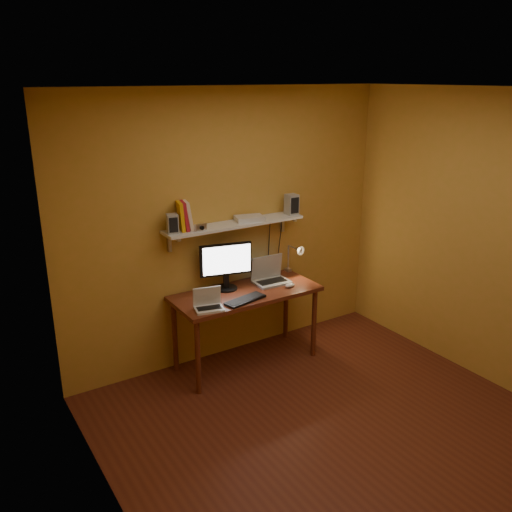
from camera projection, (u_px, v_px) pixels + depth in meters
room at (340, 277)px, 3.90m from camera, size 3.44×3.24×2.64m
desk at (246, 300)px, 5.12m from camera, size 1.40×0.60×0.75m
wall_shelf at (235, 224)px, 5.06m from camera, size 1.40×0.25×0.21m
monitor at (226, 264)px, 5.07m from camera, size 0.49×0.25×0.45m
laptop at (269, 275)px, 5.32m from camera, size 0.35×0.26×0.26m
netbook at (208, 303)px, 4.70m from camera, size 0.28×0.23×0.19m
keyboard at (245, 300)px, 4.88m from camera, size 0.42×0.21×0.02m
mouse at (290, 285)px, 5.19m from camera, size 0.11×0.08×0.04m
desk_lamp at (295, 255)px, 5.46m from camera, size 0.09×0.23×0.38m
speaker_left at (172, 224)px, 4.69m from camera, size 0.11×0.11×0.17m
speaker_right at (292, 204)px, 5.33m from camera, size 0.11×0.11×0.20m
books at (184, 216)px, 4.78m from camera, size 0.17×0.19×0.26m
shelf_camera at (201, 227)px, 4.78m from camera, size 0.11×0.05×0.07m
router at (249, 218)px, 5.12m from camera, size 0.30×0.24×0.04m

